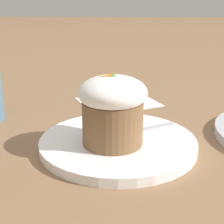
{
  "coord_description": "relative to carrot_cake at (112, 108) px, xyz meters",
  "views": [
    {
      "loc": [
        -0.0,
        0.5,
        0.23
      ],
      "look_at": [
        0.01,
        0.01,
        0.06
      ],
      "focal_mm": 60.0,
      "sensor_mm": 36.0,
      "label": 1
    }
  ],
  "objects": [
    {
      "name": "ground_plane",
      "position": [
        -0.01,
        -0.01,
        -0.07
      ],
      "size": [
        4.0,
        4.0,
        0.0
      ],
      "primitive_type": "plane",
      "color": "#846042"
    },
    {
      "name": "carrot_cake",
      "position": [
        0.0,
        0.0,
        0.0
      ],
      "size": [
        0.1,
        0.1,
        0.1
      ],
      "color": "brown",
      "rests_on": "dessert_plate"
    },
    {
      "name": "spoon",
      "position": [
        -0.02,
        -0.03,
        -0.05
      ],
      "size": [
        0.12,
        0.08,
        0.01
      ],
      "color": "#B7B7BC",
      "rests_on": "dessert_plate"
    },
    {
      "name": "paper_napkin",
      "position": [
        -0.01,
        -0.23,
        -0.06
      ],
      "size": [
        0.18,
        0.17,
        0.0
      ],
      "color": "white",
      "rests_on": "ground_plane"
    },
    {
      "name": "dessert_plate",
      "position": [
        -0.01,
        -0.01,
        -0.06
      ],
      "size": [
        0.23,
        0.23,
        0.01
      ],
      "color": "white",
      "rests_on": "ground_plane"
    }
  ]
}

